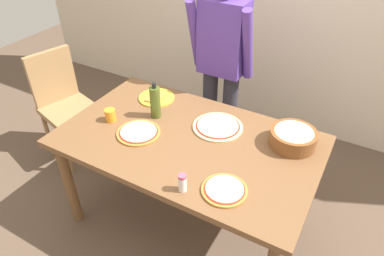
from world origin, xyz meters
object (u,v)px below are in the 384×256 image
(olive_oil_bottle, at_px, (155,102))
(cup_orange, at_px, (110,115))
(pizza_second_cooked, at_px, (224,190))
(popcorn_bowl, at_px, (293,137))
(person_cook, at_px, (222,61))
(pizza_cooked_on_tray, at_px, (139,132))
(chair_wooden_left, at_px, (63,101))
(salt_shaker, at_px, (182,183))
(dining_table, at_px, (188,150))
(plate_with_slice, at_px, (156,98))
(pizza_raw_on_board, at_px, (218,126))

(olive_oil_bottle, height_order, cup_orange, olive_oil_bottle)
(olive_oil_bottle, bearing_deg, pizza_second_cooked, -29.76)
(popcorn_bowl, bearing_deg, person_cook, 145.17)
(cup_orange, bearing_deg, person_cook, 64.16)
(person_cook, height_order, pizza_cooked_on_tray, person_cook)
(chair_wooden_left, xyz_separation_m, cup_orange, (0.77, -0.26, 0.26))
(chair_wooden_left, relative_size, cup_orange, 11.18)
(salt_shaker, bearing_deg, dining_table, 116.24)
(pizza_cooked_on_tray, height_order, popcorn_bowl, popcorn_bowl)
(dining_table, bearing_deg, cup_orange, -171.52)
(olive_oil_bottle, bearing_deg, plate_with_slice, 124.06)
(pizza_second_cooked, xyz_separation_m, cup_orange, (-0.93, 0.21, 0.03))
(dining_table, distance_m, cup_orange, 0.57)
(pizza_second_cooked, relative_size, cup_orange, 2.86)
(dining_table, height_order, salt_shaker, salt_shaker)
(pizza_second_cooked, bearing_deg, plate_with_slice, 144.53)
(pizza_raw_on_board, xyz_separation_m, olive_oil_bottle, (-0.42, -0.09, 0.10))
(pizza_cooked_on_tray, relative_size, salt_shaker, 2.62)
(dining_table, bearing_deg, person_cook, 100.43)
(person_cook, xyz_separation_m, olive_oil_bottle, (-0.17, -0.65, -0.07))
(olive_oil_bottle, relative_size, salt_shaker, 2.42)
(person_cook, bearing_deg, olive_oil_bottle, -104.89)
(popcorn_bowl, xyz_separation_m, cup_orange, (-1.12, -0.34, -0.02))
(chair_wooden_left, xyz_separation_m, salt_shaker, (1.51, -0.57, 0.27))
(pizza_cooked_on_tray, relative_size, pizza_second_cooked, 1.14)
(dining_table, height_order, popcorn_bowl, popcorn_bowl)
(pizza_raw_on_board, height_order, pizza_second_cooked, same)
(dining_table, relative_size, olive_oil_bottle, 6.25)
(popcorn_bowl, distance_m, cup_orange, 1.17)
(cup_orange, bearing_deg, pizza_cooked_on_tray, -6.18)
(salt_shaker, bearing_deg, plate_with_slice, 132.55)
(popcorn_bowl, xyz_separation_m, salt_shaker, (-0.38, -0.65, -0.01))
(dining_table, distance_m, plate_with_slice, 0.54)
(pizza_raw_on_board, bearing_deg, popcorn_bowl, 7.67)
(plate_with_slice, relative_size, olive_oil_bottle, 1.02)
(pizza_raw_on_board, relative_size, cup_orange, 3.82)
(person_cook, bearing_deg, popcorn_bowl, -34.83)
(pizza_second_cooked, distance_m, plate_with_slice, 1.01)
(cup_orange, bearing_deg, pizza_second_cooked, -12.63)
(pizza_raw_on_board, bearing_deg, chair_wooden_left, -179.28)
(cup_orange, bearing_deg, pizza_raw_on_board, 22.91)
(dining_table, distance_m, pizza_raw_on_board, 0.25)
(chair_wooden_left, distance_m, salt_shaker, 1.64)
(pizza_raw_on_board, relative_size, salt_shaker, 3.06)
(pizza_second_cooked, height_order, salt_shaker, salt_shaker)
(pizza_second_cooked, relative_size, popcorn_bowl, 0.87)
(pizza_cooked_on_tray, height_order, cup_orange, cup_orange)
(chair_wooden_left, relative_size, pizza_raw_on_board, 2.93)
(pizza_raw_on_board, bearing_deg, person_cook, 113.89)
(person_cook, distance_m, olive_oil_bottle, 0.67)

